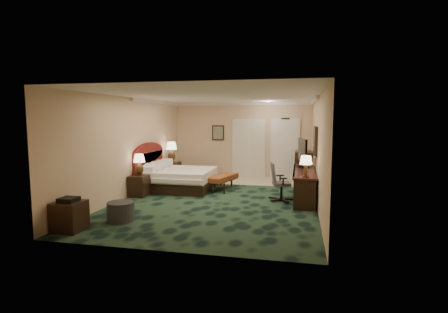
% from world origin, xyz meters
% --- Properties ---
extents(floor, '(5.00, 7.50, 0.00)m').
position_xyz_m(floor, '(0.00, 0.00, 0.00)').
color(floor, black).
rests_on(floor, ground).
extents(ceiling, '(5.00, 7.50, 0.00)m').
position_xyz_m(ceiling, '(0.00, 0.00, 2.70)').
color(ceiling, white).
rests_on(ceiling, wall_back).
extents(wall_back, '(5.00, 0.00, 2.70)m').
position_xyz_m(wall_back, '(0.00, 3.75, 1.35)').
color(wall_back, beige).
rests_on(wall_back, ground).
extents(wall_front, '(5.00, 0.00, 2.70)m').
position_xyz_m(wall_front, '(0.00, -3.75, 1.35)').
color(wall_front, beige).
rests_on(wall_front, ground).
extents(wall_left, '(0.00, 7.50, 2.70)m').
position_xyz_m(wall_left, '(-2.50, 0.00, 1.35)').
color(wall_left, beige).
rests_on(wall_left, ground).
extents(wall_right, '(0.00, 7.50, 2.70)m').
position_xyz_m(wall_right, '(2.50, 0.00, 1.35)').
color(wall_right, beige).
rests_on(wall_right, ground).
extents(crown_molding, '(5.00, 7.50, 0.10)m').
position_xyz_m(crown_molding, '(0.00, 0.00, 2.65)').
color(crown_molding, white).
rests_on(crown_molding, wall_back).
extents(tile_patch, '(3.20, 1.70, 0.01)m').
position_xyz_m(tile_patch, '(0.90, 2.90, 0.01)').
color(tile_patch, tan).
rests_on(tile_patch, ground).
extents(headboard, '(0.12, 2.00, 1.40)m').
position_xyz_m(headboard, '(-2.44, 1.00, 0.70)').
color(headboard, '#551008').
rests_on(headboard, ground).
extents(entry_door, '(1.02, 0.06, 2.18)m').
position_xyz_m(entry_door, '(1.55, 3.72, 1.05)').
color(entry_door, white).
rests_on(entry_door, ground).
extents(closet_doors, '(1.20, 0.06, 2.10)m').
position_xyz_m(closet_doors, '(0.25, 3.71, 1.05)').
color(closet_doors, beige).
rests_on(closet_doors, ground).
extents(wall_art, '(0.45, 0.06, 0.55)m').
position_xyz_m(wall_art, '(-0.90, 3.71, 1.60)').
color(wall_art, '#4B6159').
rests_on(wall_art, wall_back).
extents(wall_mirror, '(0.05, 0.95, 0.75)m').
position_xyz_m(wall_mirror, '(2.46, 0.60, 1.55)').
color(wall_mirror, white).
rests_on(wall_mirror, wall_right).
extents(bed, '(1.92, 1.78, 0.61)m').
position_xyz_m(bed, '(-1.44, 1.01, 0.30)').
color(bed, white).
rests_on(bed, ground).
extents(nightstand_near, '(0.46, 0.52, 0.57)m').
position_xyz_m(nightstand_near, '(-2.25, -0.10, 0.28)').
color(nightstand_near, black).
rests_on(nightstand_near, ground).
extents(nightstand_far, '(0.51, 0.59, 0.64)m').
position_xyz_m(nightstand_far, '(-2.22, 2.35, 0.32)').
color(nightstand_far, black).
rests_on(nightstand_far, ground).
extents(lamp_near, '(0.36, 0.36, 0.59)m').
position_xyz_m(lamp_near, '(-2.23, -0.08, 0.87)').
color(lamp_near, black).
rests_on(lamp_near, nightstand_near).
extents(lamp_far, '(0.40, 0.40, 0.69)m').
position_xyz_m(lamp_far, '(-2.23, 2.38, 0.99)').
color(lamp_far, black).
rests_on(lamp_far, nightstand_far).
extents(bed_bench, '(0.79, 1.35, 0.43)m').
position_xyz_m(bed_bench, '(-0.18, 1.23, 0.22)').
color(bed_bench, brown).
rests_on(bed_bench, ground).
extents(ottoman, '(0.62, 0.62, 0.40)m').
position_xyz_m(ottoman, '(-1.57, -2.36, 0.20)').
color(ottoman, '#2B2C32').
rests_on(ottoman, ground).
extents(side_table, '(0.53, 0.53, 0.57)m').
position_xyz_m(side_table, '(-2.21, -3.15, 0.28)').
color(side_table, black).
rests_on(side_table, ground).
extents(desk, '(0.57, 2.65, 0.76)m').
position_xyz_m(desk, '(2.19, 0.54, 0.38)').
color(desk, black).
rests_on(desk, ground).
extents(tv, '(0.27, 1.03, 0.80)m').
position_xyz_m(tv, '(2.14, 1.21, 1.17)').
color(tv, black).
rests_on(tv, desk).
extents(desk_lamp, '(0.37, 0.37, 0.51)m').
position_xyz_m(desk_lamp, '(2.21, -0.55, 1.02)').
color(desk_lamp, black).
rests_on(desk_lamp, desk).
extents(desk_chair, '(0.68, 0.65, 0.99)m').
position_xyz_m(desk_chair, '(1.62, 0.15, 0.49)').
color(desk_chair, '#43434A').
rests_on(desk_chair, ground).
extents(minibar, '(0.54, 0.96, 1.02)m').
position_xyz_m(minibar, '(2.18, 3.20, 0.51)').
color(minibar, black).
rests_on(minibar, ground).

